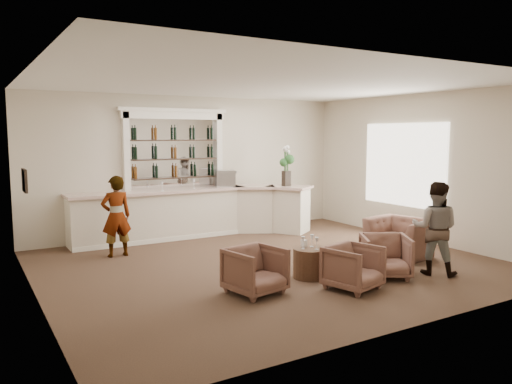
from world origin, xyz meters
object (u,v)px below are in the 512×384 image
guest (435,228)px  sommelier (116,216)px  armchair_left (255,271)px  espresso_machine (225,178)px  armchair_far (400,237)px  armchair_right (385,256)px  bar_counter (196,213)px  flower_vase (286,163)px  armchair_center (353,267)px  cocktail_table (310,263)px

guest → sommelier: bearing=11.5°
armchair_left → espresso_machine: size_ratio=1.73×
guest → armchair_far: size_ratio=1.40×
armchair_right → espresso_machine: 4.91m
bar_counter → armchair_right: bar_counter is taller
armchair_far → flower_vase: size_ratio=1.16×
armchair_left → armchair_center: 1.54m
armchair_left → flower_vase: bearing=39.2°
cocktail_table → guest: size_ratio=0.35×
armchair_center → armchair_right: size_ratio=0.97×
armchair_center → armchair_far: size_ratio=0.67×
sommelier → flower_vase: 4.39m
armchair_far → flower_vase: flower_vase is taller
espresso_machine → armchair_far: bearing=-45.2°
guest → espresso_machine: guest is taller
armchair_right → flower_vase: size_ratio=0.80×
cocktail_table → flower_vase: (1.90, 3.51, 1.45)m
espresso_machine → flower_vase: (1.35, -0.64, 0.36)m
cocktail_table → armchair_center: (0.20, -0.85, 0.10)m
sommelier → espresso_machine: 3.15m
bar_counter → cocktail_table: 4.11m
cocktail_table → sommelier: bearing=127.2°
bar_counter → flower_vase: flower_vase is taller
guest → armchair_right: 1.01m
sommelier → armchair_left: size_ratio=2.05×
cocktail_table → armchair_left: bearing=-167.8°
bar_counter → sommelier: size_ratio=3.57×
armchair_center → armchair_right: 0.95m
espresso_machine → bar_counter: bearing=-156.4°
armchair_right → espresso_machine: espresso_machine is taller
armchair_center → armchair_right: (0.92, 0.24, 0.01)m
sommelier → armchair_far: (4.83, -2.84, -0.43)m
sommelier → armchair_left: (1.16, -3.40, -0.45)m
bar_counter → armchair_center: 4.97m
bar_counter → sommelier: (-2.12, -0.95, 0.23)m
armchair_right → sommelier: bearing=164.9°
bar_counter → guest: 5.48m
armchair_right → flower_vase: 4.41m
espresso_machine → armchair_right: bearing=-64.6°
guest → armchair_center: size_ratio=2.10×
guest → armchair_right: size_ratio=2.03×
cocktail_table → sommelier: 3.97m
sommelier → armchair_center: sommelier is taller
armchair_right → armchair_far: armchair_far is taller
cocktail_table → armchair_center: 0.88m
armchair_far → espresso_machine: size_ratio=2.53×
armchair_far → espresso_machine: 4.41m
cocktail_table → espresso_machine: bearing=82.4°
armchair_left → armchair_center: size_ratio=1.03×
cocktail_table → armchair_far: bearing=6.9°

